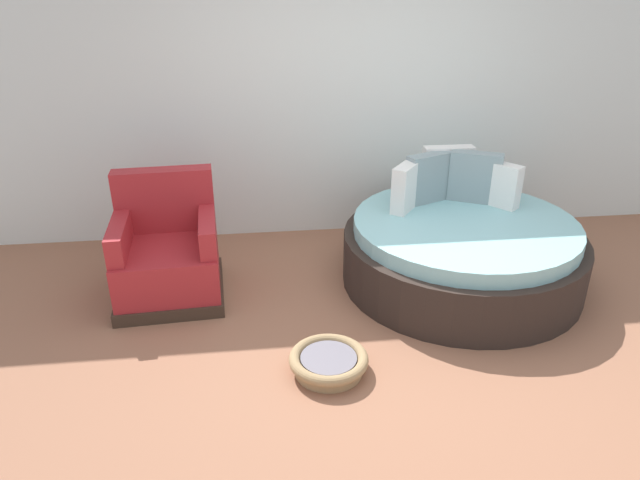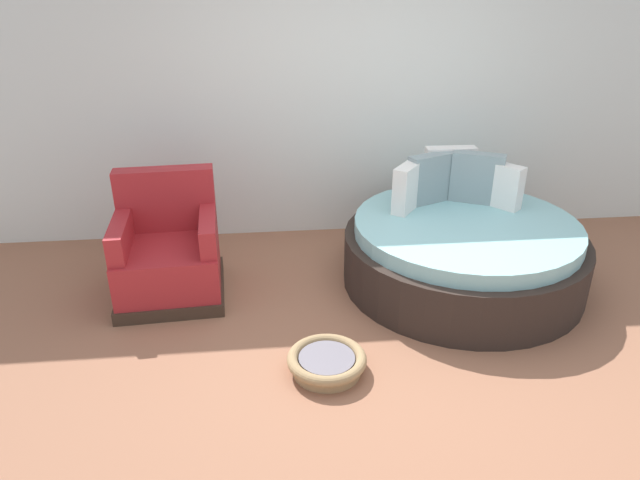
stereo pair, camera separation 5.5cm
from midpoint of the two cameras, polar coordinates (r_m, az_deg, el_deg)
The scene contains 5 objects.
ground_plane at distance 4.00m, azimuth 6.89°, elevation -10.89°, with size 8.00×8.00×0.02m, color #936047.
back_wall at distance 5.34m, azimuth 2.90°, elevation 14.75°, with size 8.00×0.12×2.71m, color silver.
round_daybed at distance 4.78m, azimuth 14.25°, elevation -0.91°, with size 1.91×1.91×0.97m.
red_armchair at distance 4.61m, azimuth -14.40°, elevation -1.37°, with size 0.85×0.85×0.94m.
pet_basket at distance 3.75m, azimuth 1.11°, elevation -11.98°, with size 0.51×0.51×0.13m.
Camera 2 is at (-0.77, -3.13, 2.36)m, focal length 32.33 mm.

